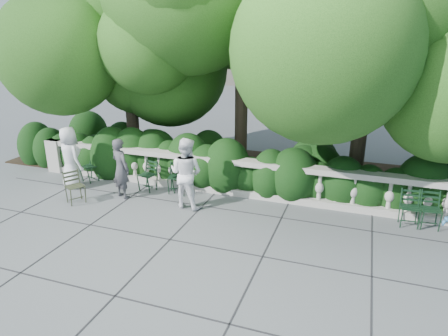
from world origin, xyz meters
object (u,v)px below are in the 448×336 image
(chair_weathered, at_px, (79,204))
(person_woman_grey, at_px, (121,168))
(person_businessman, at_px, (70,158))
(chair_b, at_px, (87,182))
(chair_f, at_px, (429,231))
(chair_a, at_px, (145,192))
(chair_d, at_px, (176,195))
(chair_e, at_px, (408,229))
(person_casual_man, at_px, (186,173))
(chair_c, at_px, (179,195))

(chair_weathered, distance_m, person_woman_grey, 1.37)
(person_woman_grey, bearing_deg, person_businessman, 17.45)
(chair_b, height_order, chair_f, same)
(chair_a, distance_m, person_businessman, 2.26)
(chair_a, xyz_separation_m, chair_d, (0.87, 0.11, 0.00))
(chair_b, height_order, chair_d, same)
(chair_f, bearing_deg, person_businessman, 177.72)
(chair_weathered, bearing_deg, chair_d, -24.38)
(chair_d, xyz_separation_m, chair_e, (5.73, -0.02, 0.00))
(chair_e, bearing_deg, chair_d, 174.99)
(chair_f, bearing_deg, chair_e, -179.28)
(person_businessman, bearing_deg, chair_weathered, 158.05)
(person_woman_grey, relative_size, person_casual_man, 0.90)
(chair_b, height_order, chair_e, same)
(chair_e, distance_m, person_casual_man, 5.23)
(chair_d, bearing_deg, chair_b, 168.08)
(chair_c, distance_m, chair_d, 0.09)
(chair_e, xyz_separation_m, chair_weathered, (-7.75, -1.36, 0.00))
(chair_c, bearing_deg, chair_weathered, -126.96)
(chair_d, relative_size, person_casual_man, 0.48)
(chair_weathered, bearing_deg, chair_e, -48.70)
(chair_f, height_order, person_casual_man, person_casual_man)
(chair_b, bearing_deg, chair_d, 18.60)
(chair_e, bearing_deg, person_casual_man, -178.68)
(chair_d, xyz_separation_m, chair_weathered, (-2.02, -1.38, 0.00))
(chair_f, xyz_separation_m, person_woman_grey, (-7.38, -0.61, 0.79))
(chair_a, height_order, chair_f, same)
(chair_d, xyz_separation_m, chair_f, (6.14, 0.02, 0.00))
(chair_d, distance_m, chair_weathered, 2.45)
(chair_e, xyz_separation_m, person_woman_grey, (-6.96, -0.57, 0.79))
(chair_f, bearing_deg, person_woman_grey, 179.57)
(person_woman_grey, height_order, person_casual_man, person_casual_man)
(person_businessman, bearing_deg, chair_f, -153.23)
(chair_e, bearing_deg, chair_c, 174.68)
(chair_b, bearing_deg, person_businessman, -88.66)
(person_woman_grey, bearing_deg, chair_a, -104.64)
(chair_d, height_order, chair_f, same)
(chair_b, bearing_deg, chair_e, 18.06)
(chair_f, bearing_deg, chair_b, 175.18)
(chair_c, xyz_separation_m, chair_f, (6.05, -0.01, 0.00))
(chair_b, distance_m, chair_e, 8.55)
(chair_c, relative_size, person_casual_man, 0.48)
(person_businessman, relative_size, person_woman_grey, 1.08)
(person_casual_man, bearing_deg, chair_d, -37.78)
(chair_b, xyz_separation_m, chair_e, (8.55, 0.01, 0.00))
(chair_c, distance_m, person_casual_man, 1.18)
(chair_a, bearing_deg, chair_c, 19.21)
(person_businessman, bearing_deg, person_woman_grey, -161.27)
(chair_c, height_order, person_woman_grey, person_woman_grey)
(chair_c, relative_size, chair_d, 1.00)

